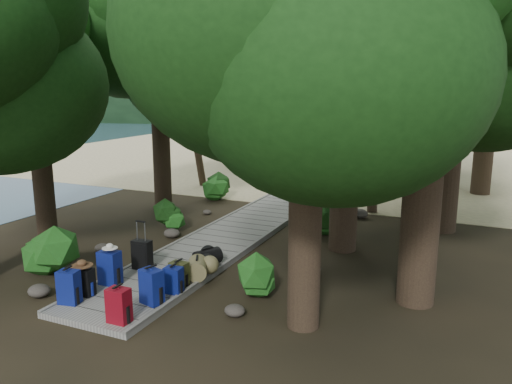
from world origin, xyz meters
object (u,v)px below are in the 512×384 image
at_px(backpack_right_c, 174,279).
at_px(backpack_left_b, 85,280).
at_px(backpack_left_a, 69,285).
at_px(backpack_left_c, 110,266).
at_px(backpack_right_b, 151,285).
at_px(sun_lounger, 400,182).
at_px(backpack_right_a, 119,304).
at_px(backpack_right_d, 179,273).
at_px(lone_suitcase_on_sand, 320,183).
at_px(duffel_right_black, 207,257).
at_px(duffel_right_khaki, 197,268).
at_px(suitcase_on_boardwalk, 142,255).
at_px(kayak, 254,171).

bearing_deg(backpack_right_c, backpack_left_b, -154.38).
bearing_deg(backpack_left_a, backpack_left_c, 75.38).
xyz_separation_m(backpack_right_b, sun_lounger, (2.67, 13.23, -0.15)).
distance_m(backpack_right_a, sun_lounger, 14.36).
distance_m(backpack_right_d, lone_suitcase_on_sand, 10.87).
height_order(backpack_left_a, backpack_left_c, backpack_left_c).
bearing_deg(backpack_right_d, lone_suitcase_on_sand, 95.75).
distance_m(backpack_right_a, backpack_right_b, 0.87).
bearing_deg(duffel_right_black, backpack_right_c, -58.05).
distance_m(duffel_right_khaki, suitcase_on_boardwalk, 1.39).
distance_m(backpack_right_c, kayak, 14.16).
bearing_deg(duffel_right_black, backpack_right_b, -62.30).
bearing_deg(backpack_right_c, sun_lounger, 76.30).
xyz_separation_m(backpack_left_a, sun_lounger, (4.10, 13.86, -0.14)).
relative_size(suitcase_on_boardwalk, sun_lounger, 0.33).
distance_m(backpack_left_a, backpack_right_a, 1.38).
relative_size(duffel_right_khaki, lone_suitcase_on_sand, 1.00).
distance_m(backpack_right_a, backpack_right_d, 1.82).
xyz_separation_m(backpack_left_c, duffel_right_black, (1.30, 1.79, -0.20)).
bearing_deg(duffel_right_black, kayak, 135.79).
bearing_deg(lone_suitcase_on_sand, backpack_left_c, -77.25).
height_order(backpack_left_c, backpack_right_b, backpack_left_c).
bearing_deg(backpack_right_d, duffel_right_khaki, 81.79).
relative_size(duffel_right_khaki, sun_lounger, 0.32).
xyz_separation_m(backpack_left_b, duffel_right_khaki, (1.53, 1.70, -0.09)).
distance_m(backpack_left_b, backpack_right_a, 1.49).
relative_size(duffel_right_black, lone_suitcase_on_sand, 0.96).
bearing_deg(backpack_right_a, backpack_right_d, 87.58).
distance_m(backpack_right_d, duffel_right_black, 1.28).
bearing_deg(suitcase_on_boardwalk, duffel_right_khaki, 1.46).
xyz_separation_m(backpack_right_d, duffel_right_black, (-0.05, 1.28, -0.08)).
relative_size(duffel_right_black, suitcase_on_boardwalk, 0.91).
distance_m(backpack_right_b, duffel_right_khaki, 1.49).
height_order(backpack_left_b, suitcase_on_boardwalk, suitcase_on_boardwalk).
bearing_deg(backpack_left_a, lone_suitcase_on_sand, 74.24).
bearing_deg(sun_lounger, duffel_right_black, -84.80).
bearing_deg(kayak, backpack_right_a, -63.44).
distance_m(duffel_right_black, kayak, 12.55).
bearing_deg(backpack_right_a, duffel_right_khaki, 85.17).
xyz_separation_m(backpack_right_b, backpack_right_c, (0.11, 0.58, -0.08)).
relative_size(backpack_right_c, sun_lounger, 0.30).
xyz_separation_m(suitcase_on_boardwalk, sun_lounger, (3.93, 11.81, -0.11)).
bearing_deg(backpack_right_c, backpack_left_c, -176.40).
bearing_deg(backpack_right_c, duffel_right_black, 93.19).
xyz_separation_m(backpack_left_c, backpack_right_d, (1.35, 0.52, -0.12)).
bearing_deg(duffel_right_khaki, lone_suitcase_on_sand, 64.41).
distance_m(backpack_right_a, suitcase_on_boardwalk, 2.58).
height_order(backpack_left_b, backpack_right_b, backpack_right_b).
height_order(backpack_left_c, backpack_right_d, backpack_left_c).
relative_size(backpack_right_c, lone_suitcase_on_sand, 0.93).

